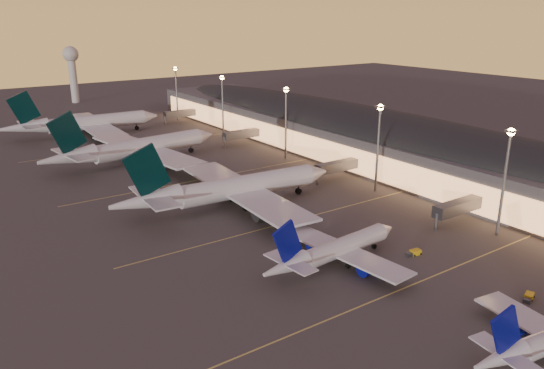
# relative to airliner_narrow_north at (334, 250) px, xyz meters

# --- Properties ---
(ground) EXTENTS (700.00, 700.00, 0.00)m
(ground) POSITION_rel_airliner_narrow_north_xyz_m (6.61, -10.12, -3.47)
(ground) COLOR #484542
(airliner_narrow_north) EXTENTS (37.65, 33.75, 13.44)m
(airliner_narrow_north) POSITION_rel_airliner_narrow_north_xyz_m (0.00, 0.00, 0.00)
(airliner_narrow_north) COLOR silver
(airliner_narrow_north) RESTS_ON ground
(airliner_wide_near) EXTENTS (64.44, 58.79, 20.62)m
(airliner_wide_near) POSITION_rel_airliner_narrow_north_xyz_m (0.01, 42.34, 1.83)
(airliner_wide_near) COLOR silver
(airliner_wide_near) RESTS_ON ground
(airliner_wide_mid) EXTENTS (66.40, 60.97, 21.25)m
(airliner_wide_mid) POSITION_rel_airliner_narrow_north_xyz_m (-4.24, 99.91, 2.00)
(airliner_wide_mid) COLOR silver
(airliner_wide_mid) RESTS_ON ground
(airliner_wide_far) EXTENTS (65.95, 59.96, 21.13)m
(airliner_wide_far) POSITION_rel_airliner_narrow_north_xyz_m (-5.62, 155.13, 1.97)
(airliner_wide_far) COLOR silver
(airliner_wide_far) RESTS_ON ground
(terminal_building) EXTENTS (56.35, 255.00, 17.46)m
(terminal_building) POSITION_rel_airliner_narrow_north_xyz_m (68.44, 62.35, 5.31)
(terminal_building) COLOR #4E4E53
(terminal_building) RESTS_ON ground
(light_masts) EXTENTS (2.20, 217.20, 25.90)m
(light_masts) POSITION_rel_airliner_narrow_north_xyz_m (42.61, 54.88, 14.08)
(light_masts) COLOR slate
(light_masts) RESTS_ON ground
(radar_tower) EXTENTS (9.00, 9.00, 32.50)m
(radar_tower) POSITION_rel_airliner_narrow_north_xyz_m (16.61, 249.88, 18.40)
(radar_tower) COLOR silver
(radar_tower) RESTS_ON ground
(lane_markings) EXTENTS (90.00, 180.36, 0.00)m
(lane_markings) POSITION_rel_airliner_narrow_north_xyz_m (6.61, 29.88, -3.47)
(lane_markings) COLOR #D8C659
(lane_markings) RESTS_ON ground
(baggage_tug_c) EXTENTS (3.78, 1.91, 1.08)m
(baggage_tug_c) POSITION_rel_airliner_narrow_north_xyz_m (17.74, -6.18, -2.98)
(baggage_tug_c) COLOR yellow
(baggage_tug_c) RESTS_ON ground
(baggage_tug_d) EXTENTS (3.72, 2.43, 1.04)m
(baggage_tug_d) POSITION_rel_airliner_narrow_north_xyz_m (20.17, -31.15, -3.00)
(baggage_tug_d) COLOR yellow
(baggage_tug_d) RESTS_ON ground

